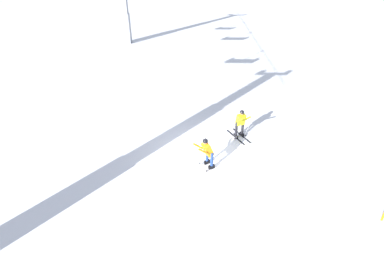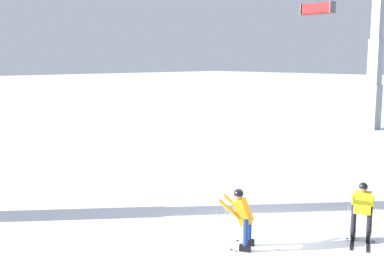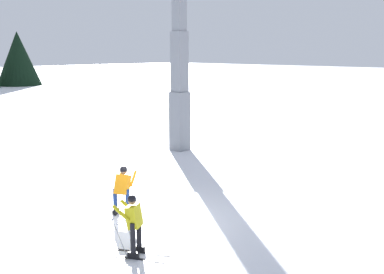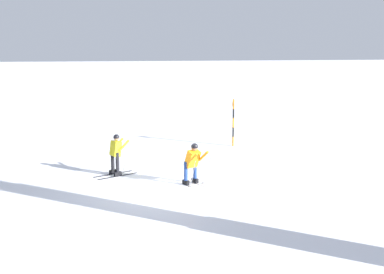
% 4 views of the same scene
% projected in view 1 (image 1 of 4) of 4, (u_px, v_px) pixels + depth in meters
% --- Properties ---
extents(ground_plane, '(260.00, 260.00, 0.00)m').
position_uv_depth(ground_plane, '(207.00, 154.00, 14.34)').
color(ground_plane, white).
extents(skier_carving_main, '(1.24, 1.64, 1.62)m').
position_uv_depth(skier_carving_main, '(207.00, 151.00, 13.01)').
color(skier_carving_main, white).
rests_on(skier_carving_main, ground_plane).
extents(lift_tower_far, '(0.86, 2.85, 9.47)m').
position_uv_depth(lift_tower_far, '(123.00, 4.00, 30.49)').
color(lift_tower_far, gray).
rests_on(lift_tower_far, ground_plane).
extents(skier_distant_uphill, '(1.67, 1.17, 1.58)m').
position_uv_depth(skier_distant_uphill, '(241.00, 122.00, 15.21)').
color(skier_distant_uphill, black).
rests_on(skier_distant_uphill, ground_plane).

